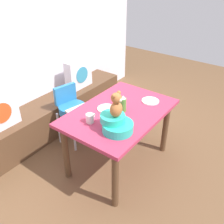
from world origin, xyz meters
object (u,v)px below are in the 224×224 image
coffee_mug (90,118)px  dinner_plate_far (150,101)px  dinner_plate_near (106,109)px  infant_seat_teal (116,124)px  highchair (72,108)px  teddy_bear (116,105)px  pillow_floral_right (79,74)px  dining_table (119,120)px  ketchup_bottle (123,104)px

coffee_mug → dinner_plate_far: size_ratio=0.60×
dinner_plate_far → dinner_plate_near: bearing=145.1°
infant_seat_teal → dinner_plate_near: bearing=50.7°
highchair → teddy_bear: (-0.30, -0.91, 0.50)m
pillow_floral_right → dinner_plate_near: 1.20m
dining_table → dinner_plate_near: bearing=110.2°
dining_table → infant_seat_teal: (-0.31, -0.18, 0.18)m
infant_seat_teal → dinner_plate_near: 0.41m
coffee_mug → dinner_plate_near: size_ratio=0.60×
dinner_plate_far → dining_table: bearing=156.8°
highchair → infant_seat_teal: (-0.30, -0.91, 0.29)m
dining_table → coffee_mug: size_ratio=10.37×
highchair → teddy_bear: teddy_bear is taller
infant_seat_teal → pillow_floral_right: bearing=56.1°
pillow_floral_right → ketchup_bottle: ketchup_bottle is taller
coffee_mug → dinner_plate_far: 0.79m
dining_table → ketchup_bottle: size_ratio=6.73×
highchair → dinner_plate_near: 0.64m
infant_seat_teal → dinner_plate_near: (0.26, 0.31, -0.07)m
dining_table → ketchup_bottle: 0.20m
infant_seat_teal → teddy_bear: (0.00, -0.00, 0.21)m
teddy_bear → ketchup_bottle: (0.34, 0.15, -0.19)m
teddy_bear → ketchup_bottle: bearing=24.1°
dining_table → highchair: (-0.01, 0.74, -0.11)m
dining_table → infant_seat_teal: infant_seat_teal is taller
highchair → dinner_plate_near: size_ratio=3.95×
pillow_floral_right → dining_table: bearing=-116.8°
ketchup_bottle → teddy_bear: bearing=-155.9°
ketchup_bottle → coffee_mug: (-0.38, 0.14, -0.04)m
highchair → dinner_plate_far: 1.01m
pillow_floral_right → coffee_mug: 1.40m
teddy_bear → dinner_plate_near: teddy_bear is taller
highchair → pillow_floral_right: bearing=35.1°
infant_seat_teal → ketchup_bottle: 0.37m
ketchup_bottle → dinner_plate_near: 0.20m
ketchup_bottle → coffee_mug: ketchup_bottle is taller
dinner_plate_far → pillow_floral_right: bearing=81.5°
dining_table → dinner_plate_near: (-0.05, 0.14, 0.12)m
dining_table → dinner_plate_far: 0.44m
pillow_floral_right → highchair: bearing=-144.9°
dining_table → dinner_plate_near: size_ratio=6.22×
pillow_floral_right → infant_seat_teal: bearing=-123.9°
infant_seat_teal → ketchup_bottle: (0.34, 0.15, 0.02)m
dining_table → teddy_bear: (-0.31, -0.18, 0.39)m
dining_table → coffee_mug: 0.40m
dinner_plate_near → dinner_plate_far: 0.53m
teddy_bear → dinner_plate_near: size_ratio=1.25×
dining_table → dinner_plate_near: 0.19m
ketchup_bottle → coffee_mug: size_ratio=1.54×
dining_table → highchair: 0.74m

